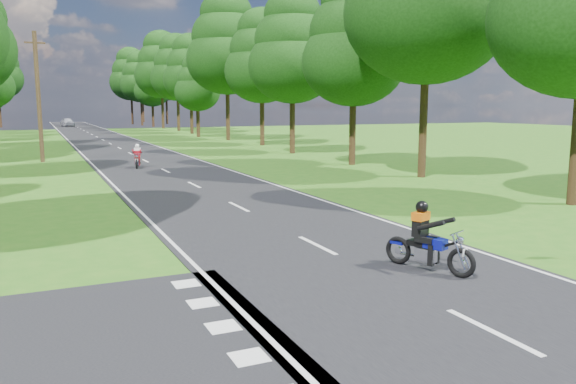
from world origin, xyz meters
name	(u,v)px	position (x,y,z in m)	size (l,w,h in m)	color
ground	(358,266)	(0.00, 0.00, 0.00)	(160.00, 160.00, 0.00)	#296316
main_road	(103,140)	(0.00, 50.00, 0.01)	(7.00, 140.00, 0.02)	black
road_markings	(104,141)	(-0.14, 48.13, 0.02)	(7.40, 140.00, 0.01)	silver
treeline	(103,65)	(1.43, 60.06, 8.25)	(40.00, 115.35, 14.78)	black
telegraph_pole	(38,96)	(-6.00, 28.00, 4.07)	(1.20, 0.26, 8.00)	#382616
rider_near_blue	(429,236)	(1.18, -0.92, 0.77)	(0.60, 1.80, 1.50)	#0D1290
rider_far_red	(137,156)	(-1.12, 22.19, 0.69)	(0.54, 1.61, 1.34)	#A1180C
distant_car	(68,122)	(-1.23, 90.45, 0.75)	(1.73, 4.31, 1.47)	silver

